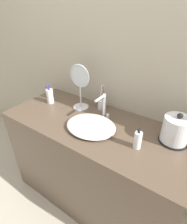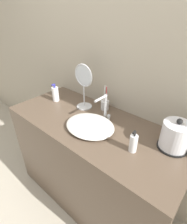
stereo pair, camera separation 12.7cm
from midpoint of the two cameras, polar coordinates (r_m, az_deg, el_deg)
name	(u,v)px [view 1 (the left image)]	position (r m, az deg, el deg)	size (l,w,h in m)	color
ground_plane	(73,219)	(1.84, -8.93, -31.46)	(12.00, 12.00, 0.00)	#BCB29E
wall_back	(117,56)	(1.40, 4.97, 17.66)	(6.00, 0.04, 2.60)	#ADA38E
vanity_counter	(93,163)	(1.61, -2.58, -16.48)	(1.42, 0.62, 0.87)	brown
sink_basin	(91,126)	(1.26, -3.74, -4.55)	(0.37, 0.31, 0.04)	silver
faucet	(104,106)	(1.32, 0.63, 2.02)	(0.06, 0.14, 0.20)	silver
electric_kettle	(176,131)	(1.19, 22.52, -5.84)	(0.18, 0.18, 0.21)	black
toothbrush_cup	(102,104)	(1.48, 0.33, 2.57)	(0.07, 0.07, 0.22)	silver
lotion_bottle	(138,140)	(1.09, 11.03, -9.06)	(0.05, 0.05, 0.15)	white
shampoo_bottle	(50,96)	(1.64, -16.24, 5.00)	(0.06, 0.06, 0.17)	white
vanity_mirror	(80,85)	(1.44, -6.96, 8.79)	(0.19, 0.13, 0.38)	silver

